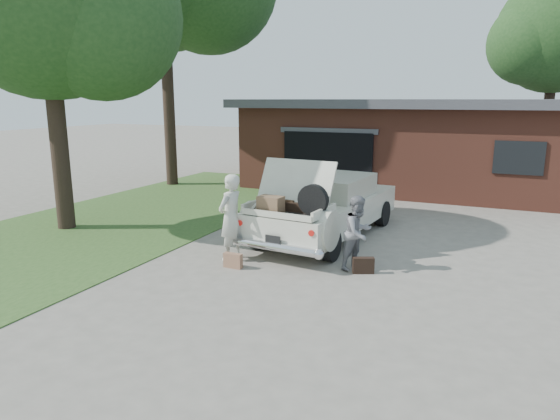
% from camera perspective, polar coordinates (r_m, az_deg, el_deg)
% --- Properties ---
extents(ground, '(90.00, 90.00, 0.00)m').
position_cam_1_polar(ground, '(9.96, -1.42, -6.88)').
color(ground, gray).
rests_on(ground, ground).
extents(grass_strip, '(6.00, 16.00, 0.02)m').
position_cam_1_polar(grass_strip, '(15.29, -15.32, -0.36)').
color(grass_strip, '#2D4C1E').
rests_on(grass_strip, ground).
extents(house, '(12.80, 7.80, 3.30)m').
position_cam_1_polar(house, '(20.24, 15.43, 7.48)').
color(house, brown).
rests_on(house, ground).
extents(tree_right, '(5.86, 5.10, 8.64)m').
position_cam_1_polar(tree_right, '(25.77, 29.19, 16.67)').
color(tree_right, '#38281E').
rests_on(tree_right, ground).
extents(sedan, '(2.46, 5.35, 2.04)m').
position_cam_1_polar(sedan, '(12.18, 5.20, 0.42)').
color(sedan, beige).
rests_on(sedan, ground).
extents(woman_left, '(0.51, 0.71, 1.82)m').
position_cam_1_polar(woman_left, '(10.42, -5.68, -0.84)').
color(woman_left, beige).
rests_on(woman_left, ground).
extents(woman_right, '(0.81, 0.89, 1.48)m').
position_cam_1_polar(woman_right, '(9.95, 8.92, -2.57)').
color(woman_right, gray).
rests_on(woman_right, ground).
extents(suitcase_left, '(0.39, 0.13, 0.30)m').
position_cam_1_polar(suitcase_left, '(10.09, -5.40, -5.77)').
color(suitcase_left, '#9F6D51').
rests_on(suitcase_left, ground).
extents(suitcase_right, '(0.43, 0.29, 0.32)m').
position_cam_1_polar(suitcase_right, '(9.87, 9.50, -6.26)').
color(suitcase_right, black).
rests_on(suitcase_right, ground).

